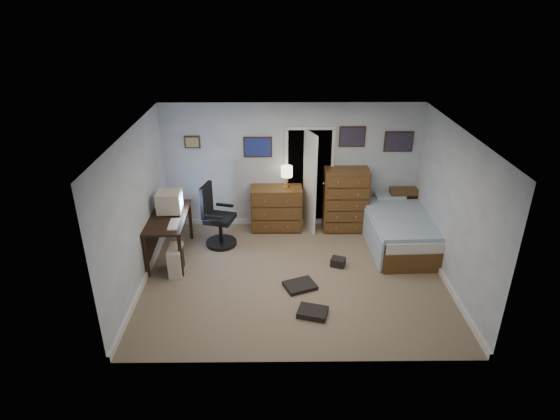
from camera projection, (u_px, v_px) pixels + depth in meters
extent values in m
cube|color=#856E5B|center=(294.00, 277.00, 7.89)|extent=(5.00, 4.00, 0.02)
cube|color=black|center=(168.00, 217.00, 8.15)|extent=(0.70, 1.43, 0.04)
cube|color=black|center=(146.00, 257.00, 7.72)|extent=(0.06, 0.06, 0.77)
cube|color=black|center=(181.00, 256.00, 7.74)|extent=(0.06, 0.06, 0.77)
cube|color=black|center=(161.00, 221.00, 8.91)|extent=(0.06, 0.06, 0.77)
cube|color=black|center=(190.00, 221.00, 8.93)|extent=(0.06, 0.06, 0.77)
cube|color=black|center=(152.00, 235.00, 8.29)|extent=(0.08, 1.30, 0.54)
cube|color=beige|center=(169.00, 202.00, 8.19)|extent=(0.43, 0.40, 0.37)
cube|color=#8CB2F2|center=(181.00, 201.00, 8.20)|extent=(0.02, 0.30, 0.24)
cube|color=beige|center=(170.00, 212.00, 8.27)|extent=(0.28, 0.28, 0.02)
cube|color=beige|center=(174.00, 224.00, 7.82)|extent=(0.18, 0.44, 0.03)
cube|color=beige|center=(176.00, 260.00, 7.89)|extent=(0.23, 0.46, 0.49)
cube|color=black|center=(183.00, 260.00, 7.89)|extent=(0.02, 0.32, 0.38)
cylinder|color=black|center=(221.00, 243.00, 8.87)|extent=(0.71, 0.71, 0.07)
cylinder|color=black|center=(221.00, 231.00, 8.76)|extent=(0.08, 0.08, 0.45)
cube|color=black|center=(220.00, 219.00, 8.65)|extent=(0.60, 0.60, 0.09)
cube|color=black|center=(206.00, 200.00, 8.56)|extent=(0.18, 0.45, 0.61)
cube|color=black|center=(214.00, 217.00, 8.35)|extent=(0.34, 0.14, 0.04)
cube|color=black|center=(225.00, 205.00, 8.82)|extent=(0.34, 0.14, 0.04)
cube|color=maroon|center=(175.00, 212.00, 9.26)|extent=(0.16, 0.16, 0.78)
cube|color=brown|center=(277.00, 208.00, 9.30)|extent=(1.00, 0.50, 0.89)
cylinder|color=gold|center=(287.00, 187.00, 9.10)|extent=(0.13, 0.13, 0.02)
cylinder|color=gold|center=(287.00, 181.00, 9.05)|extent=(0.03, 0.03, 0.27)
cylinder|color=beige|center=(287.00, 171.00, 8.97)|extent=(0.22, 0.22, 0.20)
cube|color=black|center=(308.00, 173.00, 9.54)|extent=(0.90, 0.60, 2.00)
cube|color=white|center=(286.00, 179.00, 9.24)|extent=(0.06, 0.05, 2.00)
cube|color=white|center=(332.00, 178.00, 9.25)|extent=(0.06, 0.05, 2.00)
cube|color=white|center=(310.00, 128.00, 8.81)|extent=(0.96, 0.05, 0.06)
cube|color=white|center=(307.00, 181.00, 9.15)|extent=(0.31, 0.77, 2.00)
sphere|color=gold|center=(324.00, 183.00, 9.01)|extent=(0.06, 0.06, 0.06)
cube|color=brown|center=(345.00, 200.00, 9.21)|extent=(0.87, 0.52, 1.26)
cube|color=brown|center=(411.00, 207.00, 9.43)|extent=(0.91, 0.23, 0.82)
cube|color=black|center=(413.00, 202.00, 9.30)|extent=(0.84, 0.09, 0.27)
cube|color=maroon|center=(413.00, 203.00, 9.31)|extent=(0.73, 0.11, 0.20)
cube|color=brown|center=(398.00, 235.00, 8.84)|extent=(1.15, 2.17, 0.37)
cube|color=white|center=(400.00, 221.00, 8.72)|extent=(1.10, 2.12, 0.19)
cube|color=#6188B4|center=(402.00, 218.00, 8.57)|extent=(1.20, 1.85, 0.11)
cube|color=#6188B4|center=(370.00, 233.00, 8.67)|extent=(0.11, 1.81, 0.57)
cube|color=#80AFCD|center=(389.00, 196.00, 9.37)|extent=(0.60, 0.43, 0.14)
cube|color=#331E11|center=(192.00, 142.00, 8.91)|extent=(0.30, 0.03, 0.24)
cube|color=olive|center=(192.00, 142.00, 8.90)|extent=(0.25, 0.01, 0.19)
cube|color=#331E11|center=(258.00, 147.00, 8.97)|extent=(0.55, 0.03, 0.40)
cube|color=#0C0C58|center=(258.00, 147.00, 8.95)|extent=(0.50, 0.01, 0.35)
cube|color=#331E11|center=(352.00, 137.00, 8.90)|extent=(0.50, 0.03, 0.40)
cube|color=black|center=(352.00, 137.00, 8.88)|extent=(0.45, 0.01, 0.35)
cube|color=#331E11|center=(399.00, 142.00, 8.95)|extent=(0.55, 0.03, 0.40)
cube|color=black|center=(399.00, 142.00, 8.93)|extent=(0.50, 0.01, 0.35)
cube|color=black|center=(338.00, 262.00, 8.16)|extent=(0.29, 0.26, 0.15)
cube|color=black|center=(300.00, 286.00, 7.58)|extent=(0.59, 0.53, 0.06)
cube|color=black|center=(313.00, 312.00, 6.94)|extent=(0.50, 0.43, 0.09)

